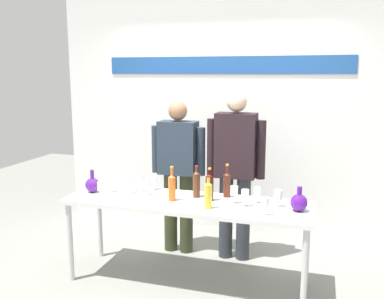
{
  "coord_description": "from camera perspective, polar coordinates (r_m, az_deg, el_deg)",
  "views": [
    {
      "loc": [
        1.1,
        -3.43,
        1.9
      ],
      "look_at": [
        0.0,
        0.15,
        1.22
      ],
      "focal_mm": 39.34,
      "sensor_mm": 36.0,
      "label": 1
    }
  ],
  "objects": [
    {
      "name": "ground_plane",
      "position": [
        4.07,
        -0.65,
        -17.5
      ],
      "size": [
        10.0,
        10.0,
        0.0
      ],
      "primitive_type": "plane",
      "color": "gray"
    },
    {
      "name": "back_wall",
      "position": [
        5.05,
        4.47,
        5.8
      ],
      "size": [
        4.13,
        0.11,
        3.0
      ],
      "color": "white",
      "rests_on": "ground"
    },
    {
      "name": "display_table",
      "position": [
        3.79,
        -0.67,
        -7.9
      ],
      "size": [
        2.2,
        0.64,
        0.78
      ],
      "color": "silver",
      "rests_on": "ground"
    },
    {
      "name": "decanter_blue_left",
      "position": [
        4.12,
        -13.35,
        -4.66
      ],
      "size": [
        0.14,
        0.14,
        0.22
      ],
      "color": "#511E86",
      "rests_on": "display_table"
    },
    {
      "name": "decanter_blue_right",
      "position": [
        3.58,
        14.29,
        -6.96
      ],
      "size": [
        0.14,
        0.14,
        0.21
      ],
      "color": "#501789",
      "rests_on": "display_table"
    },
    {
      "name": "presenter_left",
      "position": [
        4.42,
        -1.88,
        -2.51
      ],
      "size": [
        0.58,
        0.22,
        1.62
      ],
      "color": "#323921",
      "rests_on": "ground"
    },
    {
      "name": "presenter_right",
      "position": [
        4.25,
        5.91,
        -2.19
      ],
      "size": [
        0.59,
        0.22,
        1.72
      ],
      "color": "#2F343B",
      "rests_on": "ground"
    },
    {
      "name": "wine_bottle_0",
      "position": [
        3.86,
        4.76,
        -4.62
      ],
      "size": [
        0.07,
        0.07,
        0.31
      ],
      "color": "#522418",
      "rests_on": "display_table"
    },
    {
      "name": "wine_bottle_1",
      "position": [
        3.74,
        2.4,
        -5.01
      ],
      "size": [
        0.07,
        0.07,
        0.3
      ],
      "color": "#340A06",
      "rests_on": "display_table"
    },
    {
      "name": "wine_bottle_2",
      "position": [
        3.53,
        2.23,
        -6.05
      ],
      "size": [
        0.06,
        0.06,
        0.29
      ],
      "color": "gold",
      "rests_on": "display_table"
    },
    {
      "name": "wine_bottle_3",
      "position": [
        3.84,
        0.61,
        -4.61
      ],
      "size": [
        0.07,
        0.07,
        0.3
      ],
      "color": "#56311B",
      "rests_on": "display_table"
    },
    {
      "name": "wine_bottle_4",
      "position": [
        3.74,
        -2.74,
        -5.03
      ],
      "size": [
        0.07,
        0.07,
        0.31
      ],
      "color": "orange",
      "rests_on": "display_table"
    },
    {
      "name": "wine_glass_left_0",
      "position": [
        4.08,
        -10.96,
        -4.45
      ],
      "size": [
        0.06,
        0.06,
        0.13
      ],
      "color": "white",
      "rests_on": "display_table"
    },
    {
      "name": "wine_glass_left_1",
      "position": [
        3.92,
        -6.26,
        -4.65
      ],
      "size": [
        0.06,
        0.06,
        0.15
      ],
      "color": "white",
      "rests_on": "display_table"
    },
    {
      "name": "wine_glass_left_2",
      "position": [
        4.02,
        -8.45,
        -4.2
      ],
      "size": [
        0.06,
        0.06,
        0.17
      ],
      "color": "white",
      "rests_on": "display_table"
    },
    {
      "name": "wine_glass_left_3",
      "position": [
        4.11,
        -5.21,
        -4.2
      ],
      "size": [
        0.07,
        0.07,
        0.13
      ],
      "color": "white",
      "rests_on": "display_table"
    },
    {
      "name": "wine_glass_left_4",
      "position": [
        4.03,
        -6.87,
        -4.2
      ],
      "size": [
        0.07,
        0.07,
        0.16
      ],
      "color": "white",
      "rests_on": "display_table"
    },
    {
      "name": "wine_glass_left_5",
      "position": [
        3.91,
        -12.26,
        -4.92
      ],
      "size": [
        0.06,
        0.06,
        0.15
      ],
      "color": "white",
      "rests_on": "display_table"
    },
    {
      "name": "wine_glass_right_0",
      "position": [
        3.42,
        9.93,
        -7.07
      ],
      "size": [
        0.06,
        0.06,
        0.15
      ],
      "color": "white",
      "rests_on": "display_table"
    },
    {
      "name": "wine_glass_right_1",
      "position": [
        3.68,
        5.74,
        -5.6
      ],
      "size": [
        0.07,
        0.07,
        0.16
      ],
      "color": "white",
      "rests_on": "display_table"
    },
    {
      "name": "wine_glass_right_2",
      "position": [
        3.64,
        11.61,
        -6.11
      ],
      "size": [
        0.07,
        0.07,
        0.15
      ],
      "color": "white",
      "rests_on": "display_table"
    },
    {
      "name": "wine_glass_right_3",
      "position": [
        3.62,
        7.22,
        -6.11
      ],
      "size": [
        0.07,
        0.07,
        0.15
      ],
      "color": "white",
      "rests_on": "display_table"
    },
    {
      "name": "wine_glass_right_4",
      "position": [
        3.72,
        8.85,
        -5.7
      ],
      "size": [
        0.06,
        0.06,
        0.14
      ],
      "color": "white",
      "rests_on": "display_table"
    }
  ]
}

